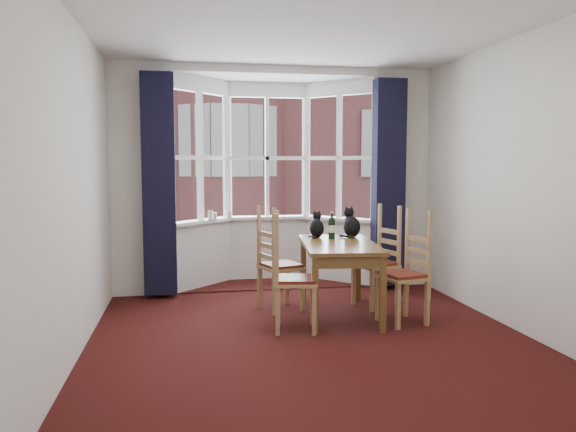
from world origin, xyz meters
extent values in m
plane|color=black|center=(0.00, 0.00, 0.00)|extent=(4.50, 4.50, 0.00)
plane|color=white|center=(0.00, 0.00, 2.80)|extent=(4.50, 4.50, 0.00)
plane|color=silver|center=(-2.00, 0.00, 1.40)|extent=(0.00, 4.50, 4.50)
plane|color=silver|center=(2.00, 0.00, 1.40)|extent=(0.00, 4.50, 4.50)
plane|color=silver|center=(0.00, -2.25, 1.40)|extent=(4.00, 0.00, 4.00)
cube|color=silver|center=(-1.65, 2.25, 1.40)|extent=(0.70, 0.12, 2.80)
cube|color=silver|center=(1.65, 2.25, 1.40)|extent=(0.70, 0.12, 2.80)
cube|color=black|center=(-1.42, 2.07, 1.35)|extent=(0.38, 0.22, 2.60)
cube|color=black|center=(1.42, 2.07, 1.35)|extent=(0.38, 0.22, 2.60)
cube|color=brown|center=(0.47, 0.93, 0.75)|extent=(0.91, 1.47, 0.04)
cube|color=brown|center=(0.07, 0.33, 0.37)|extent=(0.07, 0.07, 0.73)
cube|color=brown|center=(0.22, 1.61, 0.37)|extent=(0.07, 0.07, 0.73)
cube|color=brown|center=(0.71, 0.25, 0.37)|extent=(0.07, 0.07, 0.73)
cube|color=brown|center=(0.86, 1.53, 0.37)|extent=(0.07, 0.07, 0.73)
cube|color=tan|center=(-0.09, 0.48, 0.48)|extent=(0.47, 0.48, 0.06)
cube|color=#5D1B10|center=(-0.09, 0.48, 0.49)|extent=(0.42, 0.44, 0.03)
cube|color=tan|center=(-0.10, 1.26, 0.48)|extent=(0.51, 0.53, 0.06)
cube|color=#5D1B10|center=(-0.10, 1.26, 0.49)|extent=(0.46, 0.47, 0.03)
cube|color=tan|center=(1.01, 0.52, 0.48)|extent=(0.48, 0.50, 0.06)
cube|color=#5D1B10|center=(1.01, 0.52, 0.49)|extent=(0.43, 0.45, 0.03)
cube|color=tan|center=(0.96, 1.20, 0.48)|extent=(0.50, 0.52, 0.06)
cube|color=#5D1B10|center=(0.96, 1.20, 0.49)|extent=(0.45, 0.47, 0.03)
ellipsoid|color=black|center=(0.33, 1.40, 0.87)|extent=(0.20, 0.24, 0.21)
sphere|color=black|center=(0.35, 1.47, 1.00)|extent=(0.12, 0.12, 0.10)
cone|color=black|center=(0.32, 1.48, 1.05)|extent=(0.04, 0.04, 0.04)
cone|color=black|center=(0.38, 1.46, 1.05)|extent=(0.04, 0.04, 0.04)
ellipsoid|color=black|center=(0.73, 1.36, 0.88)|extent=(0.21, 0.26, 0.24)
sphere|color=black|center=(0.72, 1.44, 1.04)|extent=(0.13, 0.13, 0.11)
cone|color=black|center=(0.69, 1.44, 1.09)|extent=(0.05, 0.05, 0.05)
cone|color=black|center=(0.75, 1.45, 1.09)|extent=(0.05, 0.05, 0.05)
cylinder|color=black|center=(0.47, 1.25, 0.88)|extent=(0.08, 0.08, 0.21)
sphere|color=black|center=(0.47, 1.25, 0.98)|extent=(0.07, 0.07, 0.07)
cylinder|color=black|center=(0.47, 1.25, 1.02)|extent=(0.03, 0.03, 0.09)
cylinder|color=gold|center=(0.47, 1.25, 1.06)|extent=(0.03, 0.03, 0.02)
cylinder|color=silver|center=(0.47, 1.25, 0.88)|extent=(0.08, 0.08, 0.08)
cylinder|color=white|center=(-0.81, 2.60, 0.93)|extent=(0.06, 0.06, 0.12)
cylinder|color=white|center=(-0.74, 2.63, 0.92)|extent=(0.06, 0.06, 0.09)
cylinder|color=white|center=(-0.55, 2.65, 0.92)|extent=(0.05, 0.05, 0.11)
plane|color=#333335|center=(0.00, 32.25, -6.00)|extent=(80.00, 80.00, 0.00)
cube|color=#934D4B|center=(0.00, 14.25, 1.00)|extent=(18.00, 6.00, 14.00)
cylinder|color=#934D4B|center=(0.00, 11.25, 1.00)|extent=(3.20, 3.20, 14.00)
camera|label=1|loc=(-1.10, -4.71, 1.59)|focal=35.00mm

